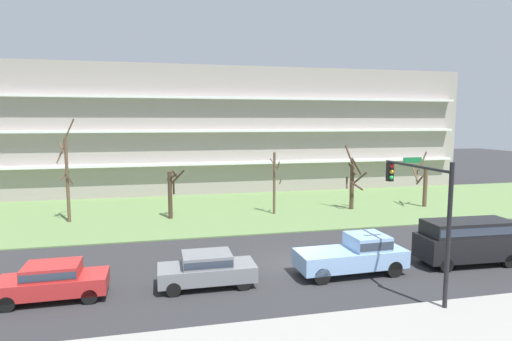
{
  "coord_description": "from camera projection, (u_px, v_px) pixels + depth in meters",
  "views": [
    {
      "loc": [
        -6.75,
        -20.52,
        7.52
      ],
      "look_at": [
        -0.72,
        6.0,
        4.33
      ],
      "focal_mm": 29.49,
      "sensor_mm": 36.0,
      "label": 1
    }
  ],
  "objects": [
    {
      "name": "sedan_gray_near_left",
      "position": [
        207.0,
        268.0,
        19.13
      ],
      "size": [
        4.41,
        1.82,
        1.57
      ],
      "rotation": [
        0.0,
        0.0,
        0.0
      ],
      "color": "slate",
      "rests_on": "ground"
    },
    {
      "name": "tree_far_left",
      "position": [
        67.0,
        176.0,
        30.86
      ],
      "size": [
        1.36,
        1.21,
        7.73
      ],
      "color": "brown",
      "rests_on": "ground"
    },
    {
      "name": "tree_right",
      "position": [
        353.0,
        182.0,
        35.55
      ],
      "size": [
        1.91,
        2.01,
        5.54
      ],
      "color": "#4C3828",
      "rests_on": "ground"
    },
    {
      "name": "van_black_center_right",
      "position": [
        468.0,
        238.0,
        22.1
      ],
      "size": [
        5.27,
        2.2,
        2.36
      ],
      "rotation": [
        0.0,
        0.0,
        -0.04
      ],
      "color": "black",
      "rests_on": "ground"
    },
    {
      "name": "traffic_signal_mast",
      "position": [
        424.0,
        203.0,
        17.88
      ],
      "size": [
        0.9,
        4.84,
        5.96
      ],
      "color": "black",
      "rests_on": "ground"
    },
    {
      "name": "apartment_building",
      "position": [
        220.0,
        130.0,
        48.36
      ],
      "size": [
        53.13,
        12.48,
        13.13
      ],
      "color": "#9E938C",
      "rests_on": "ground"
    },
    {
      "name": "ground",
      "position": [
        294.0,
        264.0,
        22.24
      ],
      "size": [
        160.0,
        160.0,
        0.0
      ],
      "primitive_type": "plane",
      "color": "#2D2D30"
    },
    {
      "name": "tree_far_right",
      "position": [
        423.0,
        183.0,
        36.73
      ],
      "size": [
        1.97,
        1.85,
        4.87
      ],
      "color": "brown",
      "rests_on": "ground"
    },
    {
      "name": "tree_left",
      "position": [
        171.0,
        192.0,
        32.21
      ],
      "size": [
        1.42,
        1.75,
        3.9
      ],
      "color": "#423023",
      "rests_on": "ground"
    },
    {
      "name": "sidewalk_curb_near",
      "position": [
        366.0,
        338.0,
        14.48
      ],
      "size": [
        80.0,
        4.0,
        0.15
      ],
      "primitive_type": "cube",
      "color": "#99968E",
      "rests_on": "ground"
    },
    {
      "name": "pickup_blue_center_left",
      "position": [
        355.0,
        254.0,
        20.73
      ],
      "size": [
        5.46,
        2.16,
        1.95
      ],
      "rotation": [
        0.0,
        0.0,
        0.03
      ],
      "color": "#8CB2E0",
      "rests_on": "ground"
    },
    {
      "name": "sedan_red_near_right",
      "position": [
        53.0,
        280.0,
        17.7
      ],
      "size": [
        4.43,
        1.88,
        1.57
      ],
      "rotation": [
        0.0,
        0.0,
        0.02
      ],
      "color": "#B22828",
      "rests_on": "ground"
    },
    {
      "name": "tree_center",
      "position": [
        275.0,
        182.0,
        33.74
      ],
      "size": [
        1.07,
        1.01,
        5.05
      ],
      "color": "brown",
      "rests_on": "ground"
    },
    {
      "name": "grass_lawn_strip",
      "position": [
        243.0,
        210.0,
        35.79
      ],
      "size": [
        80.0,
        16.0,
        0.08
      ],
      "primitive_type": "cube",
      "color": "#66844C",
      "rests_on": "ground"
    }
  ]
}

